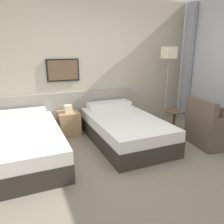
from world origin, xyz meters
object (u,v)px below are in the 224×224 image
Objects in this scene: bed_near_door at (23,144)px; bed_near_window at (124,128)px; side_table at (174,118)px; nightstand at (69,123)px; floor_lamp at (169,59)px; armchair at (214,130)px.

bed_near_door and bed_near_window have the same top height.
side_table is (2.81, -0.10, 0.10)m from bed_near_door.
bed_near_window is at bearing -39.14° from nightstand.
armchair is (0.13, -1.29, -1.18)m from floor_lamp.
side_table is 0.77m from armchair.
bed_near_door is at bearing 180.00° from bed_near_window.
nightstand is 2.10m from side_table.
nightstand is 1.24× the size of side_table.
bed_near_window reaches higher than side_table.
bed_near_window is (1.74, 0.00, 0.00)m from bed_near_door.
bed_near_door is 3.99× the size of side_table.
floor_lamp is at bearing 9.52° from bed_near_door.
bed_near_door is at bearing 177.99° from side_table.
bed_near_window is at bearing 68.99° from armchair.
bed_near_window is 1.12m from nightstand.
armchair is (0.36, -0.68, -0.07)m from side_table.
bed_near_door is at bearing 83.79° from armchair.
armchair reaches higher than nightstand.
nightstand is 2.74m from armchair.
side_table is 0.53× the size of armchair.
floor_lamp reaches higher than nightstand.
nightstand is (-0.87, 0.71, 0.01)m from bed_near_window.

